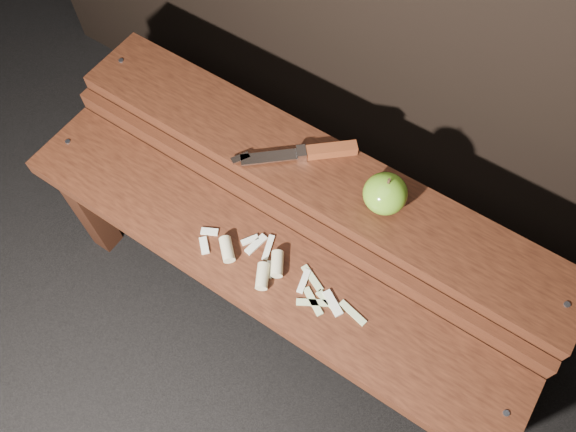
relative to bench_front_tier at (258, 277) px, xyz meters
The scene contains 6 objects.
ground 0.36m from the bench_front_tier, 90.00° to the left, with size 60.00×60.00×0.00m, color black.
bench_front_tier is the anchor object (origin of this frame).
bench_rear_tier 0.23m from the bench_front_tier, 90.00° to the left, with size 1.20×0.21×0.50m.
apple 0.34m from the bench_front_tier, 54.91° to the left, with size 0.09×0.09×0.09m.
knife 0.30m from the bench_front_tier, 94.43° to the left, with size 0.22×0.19×0.02m.
apple_scraps 0.08m from the bench_front_tier, ahead, with size 0.41×0.13×0.03m.
Camera 1 is at (0.32, -0.43, 1.51)m, focal length 35.00 mm.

